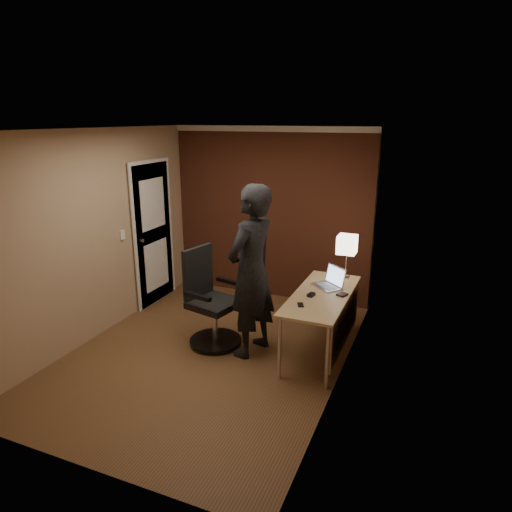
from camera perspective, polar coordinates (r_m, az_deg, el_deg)
name	(u,v)px	position (r m, az deg, el deg)	size (l,w,h in m)	color
room	(242,210)	(6.41, -1.78, 5.75)	(4.00, 4.00, 4.00)	brown
desk	(328,305)	(5.18, 8.96, -6.13)	(0.60, 1.50, 0.73)	tan
desk_lamp	(347,245)	(5.57, 11.30, 1.35)	(0.22, 0.22, 0.54)	silver
laptop	(331,281)	(5.36, 9.34, -3.12)	(0.42, 0.41, 0.23)	silver
mouse	(311,295)	(5.06, 6.91, -4.83)	(0.06, 0.10, 0.03)	black
phone	(301,305)	(4.82, 5.59, -6.09)	(0.06, 0.12, 0.01)	black
wallet	(342,294)	(5.14, 10.71, -4.74)	(0.09, 0.11, 0.02)	black
office_chair	(210,303)	(5.44, -5.79, -5.92)	(0.63, 0.70, 1.14)	black
person	(251,272)	(5.04, -0.60, -2.00)	(0.71, 0.47, 1.95)	black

